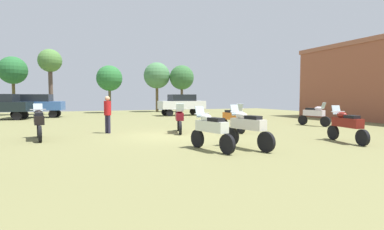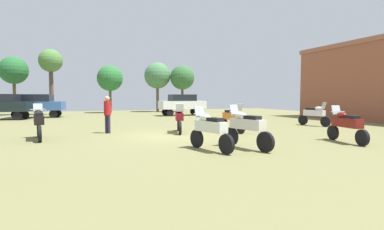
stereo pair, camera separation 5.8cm
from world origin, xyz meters
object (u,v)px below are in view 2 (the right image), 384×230
object	(u,v)px
tree_2	(157,76)
tree_5	(182,78)
motorcycle_4	(232,118)
motorcycle_7	(179,118)
car_2	(0,105)
motorcycle_8	(346,124)
tree_1	(14,71)
car_3	(37,104)
car_1	(182,103)
tree_3	(51,62)
motorcycle_3	(39,122)
tree_4	(110,78)
motorcycle_6	(247,127)
motorcycle_1	(210,129)
motorcycle_5	(314,114)
person_2	(107,111)

from	to	relation	value
tree_2	tree_5	bearing A→B (deg)	-24.25
tree_5	motorcycle_4	bearing A→B (deg)	-102.04
motorcycle_7	car_2	distance (m)	16.47
motorcycle_8	tree_1	size ratio (longest dim) A/B	0.39
tree_1	car_3	bearing A→B (deg)	-60.49
car_1	tree_3	xyz separation A→B (m)	(-11.70, 5.83, 4.00)
motorcycle_3	car_1	bearing A→B (deg)	41.84
car_1	tree_1	xyz separation A→B (m)	(-14.96, 6.10, 3.11)
tree_4	tree_2	bearing A→B (deg)	4.15
car_2	motorcycle_8	bearing A→B (deg)	-128.89
motorcycle_3	tree_4	distance (m)	20.85
motorcycle_6	tree_1	distance (m)	26.57
motorcycle_1	motorcycle_4	world-z (taller)	motorcycle_1
motorcycle_7	tree_1	world-z (taller)	tree_1
motorcycle_8	tree_2	world-z (taller)	tree_2
motorcycle_3	motorcycle_4	bearing A→B (deg)	-11.31
motorcycle_3	tree_5	size ratio (longest dim) A/B	0.41
motorcycle_5	car_3	bearing A→B (deg)	-55.25
tree_4	tree_5	distance (m)	8.23
motorcycle_1	tree_1	bearing A→B (deg)	97.76
motorcycle_6	tree_4	world-z (taller)	tree_4
motorcycle_5	car_3	size ratio (longest dim) A/B	0.46
motorcycle_1	motorcycle_6	size ratio (longest dim) A/B	0.94
tree_4	motorcycle_7	bearing A→B (deg)	-86.19
motorcycle_4	tree_3	xyz separation A→B (m)	(-9.76, 19.15, 4.45)
motorcycle_1	car_3	xyz separation A→B (m)	(-7.36, 19.55, 0.45)
car_3	tree_5	xyz separation A→B (m)	(14.83, 4.55, 2.85)
motorcycle_5	tree_2	world-z (taller)	tree_2
motorcycle_5	tree_4	world-z (taller)	tree_4
person_2	tree_5	world-z (taller)	tree_5
motorcycle_7	tree_5	distance (m)	20.55
motorcycle_6	tree_2	bearing A→B (deg)	68.89
motorcycle_7	tree_1	bearing A→B (deg)	-44.98
motorcycle_3	car_3	size ratio (longest dim) A/B	0.50
motorcycle_8	tree_3	size ratio (longest dim) A/B	0.34
motorcycle_4	tree_4	xyz separation A→B (m)	(-3.97, 20.56, 3.09)
motorcycle_3	car_1	world-z (taller)	car_1
car_2	person_2	bearing A→B (deg)	-138.56
car_1	tree_1	bearing A→B (deg)	66.39
motorcycle_5	car_3	xyz separation A→B (m)	(-16.83, 14.29, 0.46)
car_2	motorcycle_7	bearing A→B (deg)	-130.36
motorcycle_3	motorcycle_4	distance (m)	8.89
motorcycle_6	tree_1	xyz separation A→B (m)	(-11.08, 23.89, 3.53)
motorcycle_5	tree_4	bearing A→B (deg)	-77.53
car_1	car_3	xyz separation A→B (m)	(-12.56, 1.87, 0.00)
tree_1	motorcycle_6	bearing A→B (deg)	-65.11
motorcycle_6	car_2	bearing A→B (deg)	108.14
motorcycle_7	person_2	size ratio (longest dim) A/B	1.22
tree_2	motorcycle_5	bearing A→B (deg)	-76.80
motorcycle_8	tree_1	distance (m)	28.87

